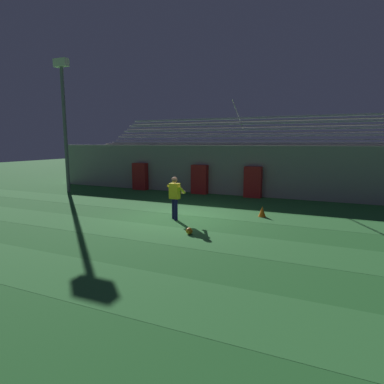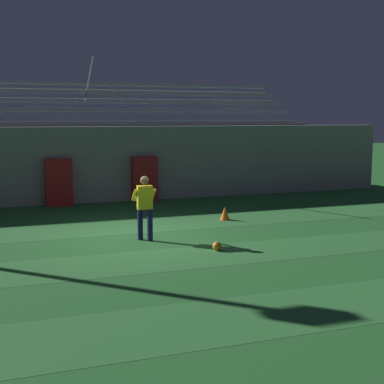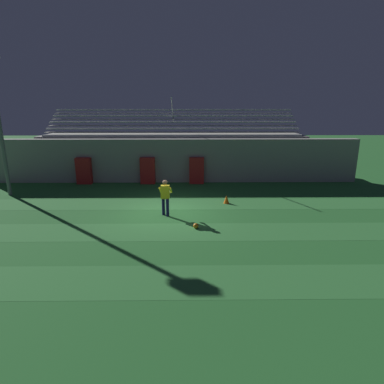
{
  "view_description": "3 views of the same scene",
  "coord_description": "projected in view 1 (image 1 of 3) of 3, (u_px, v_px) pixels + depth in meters",
  "views": [
    {
      "loc": [
        5.53,
        -11.14,
        2.97
      ],
      "look_at": [
        0.52,
        0.16,
        1.05
      ],
      "focal_mm": 30.0,
      "sensor_mm": 36.0,
      "label": 1
    },
    {
      "loc": [
        -3.33,
        -13.41,
        3.17
      ],
      "look_at": [
        0.94,
        -1.24,
        1.34
      ],
      "focal_mm": 50.0,
      "sensor_mm": 36.0,
      "label": 2
    },
    {
      "loc": [
        1.04,
        -14.22,
        4.89
      ],
      "look_at": [
        1.21,
        0.23,
        0.97
      ],
      "focal_mm": 30.0,
      "sensor_mm": 36.0,
      "label": 3
    }
  ],
  "objects": [
    {
      "name": "ground_plane",
      "position": [
        178.0,
        218.0,
        12.73
      ],
      "size": [
        80.0,
        80.0,
        0.0
      ],
      "primitive_type": "plane",
      "color": "#286B2D"
    },
    {
      "name": "turf_stripe_near",
      "position": [
        62.0,
        274.0,
        7.31
      ],
      "size": [
        28.0,
        1.86,
        0.01
      ],
      "primitive_type": "cube",
      "color": "#337A38",
      "rests_on": "ground"
    },
    {
      "name": "turf_stripe_mid",
      "position": [
        148.0,
        232.0,
        10.68
      ],
      "size": [
        28.0,
        1.86,
        0.01
      ],
      "primitive_type": "cube",
      "color": "#337A38",
      "rests_on": "ground"
    },
    {
      "name": "turf_stripe_far",
      "position": [
        193.0,
        211.0,
        14.05
      ],
      "size": [
        28.0,
        1.86,
        0.01
      ],
      "primitive_type": "cube",
      "color": "#337A38",
      "rests_on": "ground"
    },
    {
      "name": "back_wall",
      "position": [
        228.0,
        170.0,
        18.39
      ],
      "size": [
        24.0,
        0.6,
        2.8
      ],
      "primitive_type": "cube",
      "color": "#999691",
      "rests_on": "ground"
    },
    {
      "name": "padding_pillar_gate_left",
      "position": [
        200.0,
        179.0,
        18.61
      ],
      "size": [
        0.93,
        0.44,
        1.68
      ],
      "primitive_type": "cube",
      "color": "#B21E1E",
      "rests_on": "ground"
    },
    {
      "name": "padding_pillar_gate_right",
      "position": [
        253.0,
        182.0,
        17.35
      ],
      "size": [
        0.93,
        0.44,
        1.68
      ],
      "primitive_type": "cube",
      "color": "#B21E1E",
      "rests_on": "ground"
    },
    {
      "name": "padding_pillar_far_left",
      "position": [
        140.0,
        176.0,
        20.23
      ],
      "size": [
        0.93,
        0.44,
        1.68
      ],
      "primitive_type": "cube",
      "color": "#B21E1E",
      "rests_on": "ground"
    },
    {
      "name": "bleacher_stand",
      "position": [
        240.0,
        165.0,
        20.49
      ],
      "size": [
        18.0,
        4.05,
        5.43
      ],
      "color": "#999691",
      "rests_on": "ground"
    },
    {
      "name": "floodlight_pole",
      "position": [
        64.0,
        109.0,
        18.6
      ],
      "size": [
        0.9,
        0.36,
        7.67
      ],
      "color": "slate",
      "rests_on": "ground"
    },
    {
      "name": "goalkeeper",
      "position": [
        175.0,
        195.0,
        12.33
      ],
      "size": [
        0.6,
        0.59,
        1.67
      ],
      "color": "#19194C",
      "rests_on": "ground"
    },
    {
      "name": "soccer_ball",
      "position": [
        189.0,
        231.0,
        10.45
      ],
      "size": [
        0.22,
        0.22,
        0.22
      ],
      "primitive_type": "sphere",
      "color": "orange",
      "rests_on": "ground"
    },
    {
      "name": "traffic_cone",
      "position": [
        262.0,
        212.0,
        12.91
      ],
      "size": [
        0.3,
        0.3,
        0.42
      ],
      "primitive_type": "cone",
      "color": "orange",
      "rests_on": "ground"
    }
  ]
}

